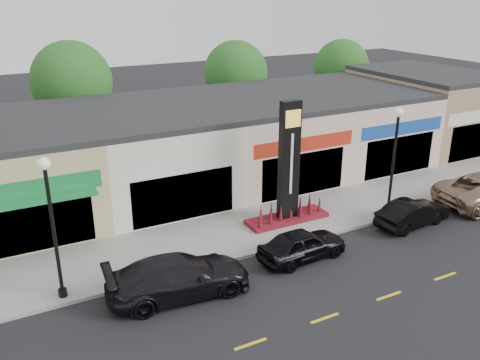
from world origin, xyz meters
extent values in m
plane|color=black|center=(0.00, 0.00, 0.00)|extent=(120.00, 120.00, 0.00)
cube|color=gray|center=(0.00, 4.35, 0.07)|extent=(52.00, 4.30, 0.15)
cube|color=gray|center=(0.00, 2.10, 0.07)|extent=(52.00, 0.20, 0.15)
cube|color=tan|center=(-8.50, 11.50, 2.25)|extent=(7.00, 10.00, 4.50)
cube|color=#262628|center=(-8.50, 11.50, 4.65)|extent=(7.00, 10.00, 0.30)
cube|color=black|center=(-8.50, 6.55, 1.40)|extent=(5.25, 0.10, 2.40)
cube|color=#1B7B3D|center=(-8.50, 6.55, 3.10)|extent=(6.30, 0.12, 0.80)
cube|color=#1B7B3D|center=(-8.50, 6.10, 2.70)|extent=(5.60, 0.90, 0.12)
cube|color=silver|center=(-1.50, 11.50, 2.25)|extent=(7.00, 10.00, 4.50)
cube|color=#262628|center=(-1.50, 11.50, 4.65)|extent=(7.00, 10.00, 0.30)
cube|color=black|center=(-1.50, 6.55, 1.40)|extent=(5.25, 0.10, 2.40)
cube|color=silver|center=(-1.50, 6.55, 3.10)|extent=(6.30, 0.12, 0.80)
cube|color=#CCAD9B|center=(5.50, 11.50, 2.25)|extent=(7.00, 10.00, 4.50)
cube|color=#262628|center=(5.50, 11.50, 4.65)|extent=(7.00, 10.00, 0.30)
cube|color=black|center=(5.50, 6.55, 1.40)|extent=(5.25, 0.10, 2.40)
cube|color=#B52B18|center=(5.50, 6.55, 3.10)|extent=(6.30, 0.12, 0.80)
cube|color=#CCAD9B|center=(12.50, 11.50, 2.25)|extent=(7.00, 10.00, 4.50)
cube|color=#262628|center=(12.50, 11.50, 4.65)|extent=(7.00, 10.00, 0.30)
cube|color=black|center=(12.50, 6.55, 1.40)|extent=(5.25, 0.10, 2.40)
cube|color=#16469B|center=(12.50, 6.55, 3.10)|extent=(6.30, 0.12, 0.80)
cube|color=#8C7952|center=(19.50, 11.50, 2.50)|extent=(7.00, 10.00, 5.00)
cube|color=#262628|center=(19.50, 11.50, 5.15)|extent=(7.00, 10.00, 0.30)
cube|color=black|center=(19.50, 6.55, 1.40)|extent=(5.25, 0.10, 2.40)
cylinder|color=#382619|center=(-4.00, 19.50, 1.57)|extent=(0.36, 0.36, 3.15)
sphere|color=#235219|center=(-4.00, 19.50, 5.23)|extent=(5.20, 5.20, 5.20)
cylinder|color=#382619|center=(8.00, 19.50, 1.49)|extent=(0.36, 0.36, 2.97)
sphere|color=#235219|center=(8.00, 19.50, 4.89)|extent=(4.80, 4.80, 4.80)
cylinder|color=#382619|center=(18.00, 19.50, 1.40)|extent=(0.36, 0.36, 2.80)
sphere|color=#235219|center=(18.00, 19.50, 4.64)|extent=(4.60, 4.60, 4.60)
cylinder|color=black|center=(-8.00, 2.50, 0.30)|extent=(0.32, 0.32, 0.30)
cylinder|color=black|center=(-8.00, 2.50, 2.80)|extent=(0.14, 0.14, 5.00)
sphere|color=silver|center=(-8.00, 2.50, 5.40)|extent=(0.44, 0.44, 0.44)
cylinder|color=black|center=(8.00, 2.50, 0.30)|extent=(0.32, 0.32, 0.30)
cylinder|color=black|center=(8.00, 2.50, 2.80)|extent=(0.14, 0.14, 5.00)
sphere|color=silver|center=(8.00, 2.50, 5.40)|extent=(0.44, 0.44, 0.44)
cube|color=#5D1010|center=(3.00, 4.20, 0.25)|extent=(4.20, 1.30, 0.20)
cube|color=black|center=(3.00, 4.20, 3.15)|extent=(1.00, 0.40, 6.00)
cube|color=yellow|center=(3.00, 3.98, 5.35)|extent=(0.80, 0.05, 0.80)
cube|color=silver|center=(3.00, 3.98, 3.15)|extent=(0.12, 0.04, 3.00)
imported|color=black|center=(-4.02, 0.77, 0.79)|extent=(2.66, 5.63, 1.59)
imported|color=black|center=(1.65, 0.90, 0.68)|extent=(1.84, 4.08, 1.36)
imported|color=black|center=(8.25, 1.12, 0.65)|extent=(1.75, 4.09, 1.31)
camera|label=1|loc=(-9.63, -14.93, 11.01)|focal=38.00mm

